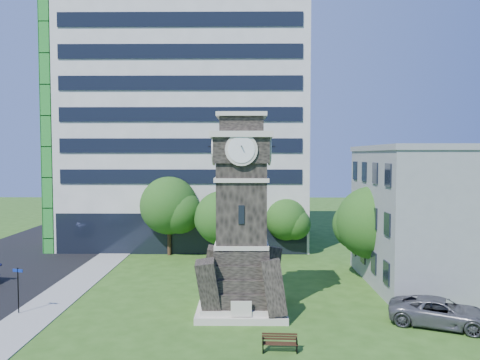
{
  "coord_description": "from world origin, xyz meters",
  "views": [
    {
      "loc": [
        3.19,
        -26.71,
        9.68
      ],
      "look_at": [
        2.86,
        6.38,
        7.92
      ],
      "focal_mm": 35.0,
      "sensor_mm": 36.0,
      "label": 1
    }
  ],
  "objects_px": {
    "clock_tower": "(242,226)",
    "street_sign": "(18,285)",
    "park_bench": "(280,342)",
    "car_east_lot": "(441,312)"
  },
  "relations": [
    {
      "from": "clock_tower",
      "to": "street_sign",
      "type": "height_order",
      "value": "clock_tower"
    },
    {
      "from": "clock_tower",
      "to": "street_sign",
      "type": "relative_size",
      "value": 4.28
    },
    {
      "from": "clock_tower",
      "to": "park_bench",
      "type": "relative_size",
      "value": 6.97
    },
    {
      "from": "clock_tower",
      "to": "car_east_lot",
      "type": "distance_m",
      "value": 12.45
    },
    {
      "from": "clock_tower",
      "to": "car_east_lot",
      "type": "bearing_deg",
      "value": -12.74
    },
    {
      "from": "park_bench",
      "to": "street_sign",
      "type": "distance_m",
      "value": 16.44
    },
    {
      "from": "park_bench",
      "to": "car_east_lot",
      "type": "bearing_deg",
      "value": 23.86
    },
    {
      "from": "car_east_lot",
      "to": "park_bench",
      "type": "relative_size",
      "value": 3.2
    },
    {
      "from": "clock_tower",
      "to": "street_sign",
      "type": "bearing_deg",
      "value": -176.42
    },
    {
      "from": "clock_tower",
      "to": "park_bench",
      "type": "height_order",
      "value": "clock_tower"
    }
  ]
}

